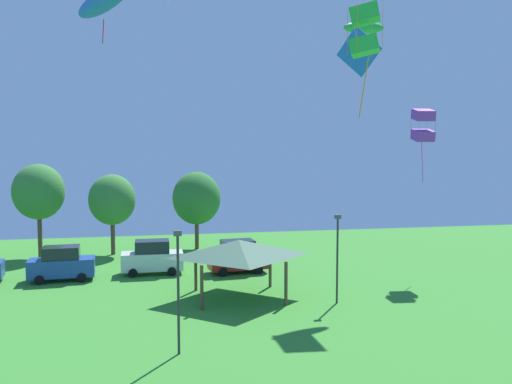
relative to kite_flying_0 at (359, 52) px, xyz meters
The scene contains 14 objects.
kite_flying_0 is the anchor object (origin of this frame).
kite_flying_1 3.51m from the kite_flying_0, 61.69° to the left, with size 3.79×2.16×1.35m.
kite_flying_5 8.91m from the kite_flying_0, 31.07° to the left, with size 1.50×1.61×5.44m.
kite_flying_7 9.59m from the kite_flying_0, 109.99° to the right, with size 1.80×1.75×5.13m.
kite_flying_8 15.63m from the kite_flying_0, behind, with size 3.88×4.98×3.30m.
parked_car_second_from_left 24.60m from the kite_flying_0, 162.15° to the left, with size 4.51×2.27×2.40m.
parked_car_third_from_left 20.38m from the kite_flying_0, 151.65° to the left, with size 4.43×2.03×2.49m.
parked_car_rightmost_in_row 16.82m from the kite_flying_0, 137.46° to the left, with size 4.44×2.35×2.43m.
park_pavilion 14.46m from the kite_flying_0, behind, with size 6.38×5.57×3.60m.
light_post_0 12.72m from the kite_flying_0, 129.26° to the right, with size 0.36×0.20×5.30m.
light_post_1 19.17m from the kite_flying_0, 142.82° to the right, with size 0.36×0.20×5.59m.
treeline_tree_2 28.59m from the kite_flying_0, 146.03° to the left, with size 4.25×4.25×7.89m.
treeline_tree_3 24.56m from the kite_flying_0, 137.36° to the left, with size 3.97×3.97×6.96m.
treeline_tree_4 21.39m from the kite_flying_0, 118.90° to the left, with size 4.35×4.35×7.06m.
Camera 1 is at (-0.99, 2.35, 9.22)m, focal length 38.00 mm.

